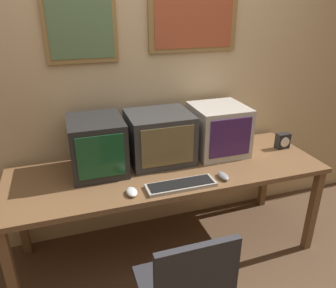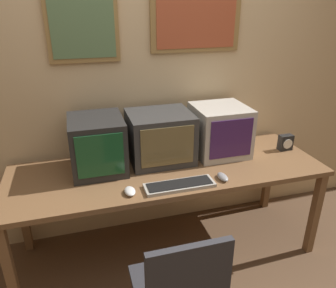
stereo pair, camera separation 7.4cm
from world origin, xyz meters
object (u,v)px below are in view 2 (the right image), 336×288
object	(u,v)px
monitor_right	(220,130)
mouse_near_keyboard	(223,177)
desk_clock	(285,142)
monitor_left	(97,144)
mouse_far_corner	(130,191)
keyboard_main	(180,185)
monitor_center	(160,137)

from	to	relation	value
monitor_right	mouse_near_keyboard	distance (m)	0.46
mouse_near_keyboard	desk_clock	xyz separation A→B (m)	(0.68, 0.30, 0.05)
monitor_left	mouse_far_corner	xyz separation A→B (m)	(0.15, -0.39, -0.17)
keyboard_main	mouse_near_keyboard	size ratio (longest dim) A/B	3.84
monitor_left	monitor_center	world-z (taller)	monitor_left
monitor_left	monitor_right	size ratio (longest dim) A/B	1.05
monitor_center	mouse_near_keyboard	bearing A→B (deg)	-51.70
monitor_right	mouse_near_keyboard	xyz separation A→B (m)	(-0.15, -0.40, -0.17)
monitor_left	desk_clock	xyz separation A→B (m)	(1.46, -0.08, -0.13)
keyboard_main	mouse_far_corner	xyz separation A→B (m)	(-0.32, 0.01, 0.00)
keyboard_main	mouse_far_corner	world-z (taller)	mouse_far_corner
monitor_left	monitor_center	distance (m)	0.46
monitor_right	mouse_far_corner	distance (m)	0.89
monitor_left	mouse_near_keyboard	distance (m)	0.88
keyboard_main	desk_clock	xyz separation A→B (m)	(0.99, 0.31, 0.05)
mouse_near_keyboard	desk_clock	world-z (taller)	desk_clock
mouse_far_corner	desk_clock	world-z (taller)	desk_clock
monitor_center	mouse_far_corner	bearing A→B (deg)	-126.56
monitor_left	monitor_center	bearing A→B (deg)	3.34
monitor_left	keyboard_main	xyz separation A→B (m)	(0.47, -0.40, -0.18)
monitor_left	monitor_right	world-z (taller)	monitor_left
mouse_far_corner	monitor_left	bearing A→B (deg)	111.23
mouse_far_corner	mouse_near_keyboard	bearing A→B (deg)	0.28
mouse_near_keyboard	mouse_far_corner	distance (m)	0.63
monitor_left	monitor_center	xyz separation A→B (m)	(0.46, 0.03, -0.01)
mouse_far_corner	desk_clock	distance (m)	1.35
desk_clock	monitor_right	bearing A→B (deg)	169.45
mouse_near_keyboard	keyboard_main	bearing A→B (deg)	-177.28
monitor_center	mouse_near_keyboard	size ratio (longest dim) A/B	3.83
monitor_center	mouse_far_corner	size ratio (longest dim) A/B	4.11
keyboard_main	mouse_near_keyboard	distance (m)	0.31
monitor_center	mouse_near_keyboard	distance (m)	0.55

